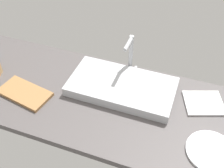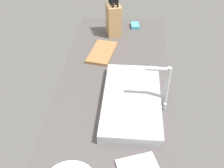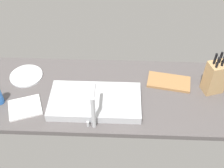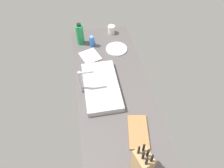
{
  "view_description": "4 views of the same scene",
  "coord_description": "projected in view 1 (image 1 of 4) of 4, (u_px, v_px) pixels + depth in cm",
  "views": [
    {
      "loc": [
        36.64,
        -89.91,
        107.17
      ],
      "look_at": [
        2.31,
        3.68,
        12.7
      ],
      "focal_mm": 44.11,
      "sensor_mm": 36.0,
      "label": 1
    },
    {
      "loc": [
        112.34,
        8.52,
        102.96
      ],
      "look_at": [
        -3.55,
        -0.83,
        8.85
      ],
      "focal_mm": 44.71,
      "sensor_mm": 36.0,
      "label": 2
    },
    {
      "loc": [
        -9.29,
        126.14,
        136.49
      ],
      "look_at": [
        -4.29,
        -2.21,
        9.06
      ],
      "focal_mm": 46.02,
      "sensor_mm": 36.0,
      "label": 3
    },
    {
      "loc": [
        -112.89,
        22.17,
        146.13
      ],
      "look_at": [
        3.76,
        1.0,
        8.97
      ],
      "focal_mm": 34.26,
      "sensor_mm": 36.0,
      "label": 4
    }
  ],
  "objects": [
    {
      "name": "faucet",
      "position": [
        130.0,
        53.0,
        1.48
      ],
      "size": [
        5.5,
        12.7,
        23.64
      ],
      "color": "#B7BABF",
      "rests_on": "countertop_slab"
    },
    {
      "name": "countertop_slab",
      "position": [
        105.0,
        103.0,
        1.43
      ],
      "size": [
        186.53,
        63.83,
        3.5
      ],
      "primitive_type": "cube",
      "color": "#514C4C",
      "rests_on": "ground"
    },
    {
      "name": "dish_towel",
      "position": [
        204.0,
        103.0,
        1.4
      ],
      "size": [
        23.64,
        22.14,
        1.2
      ],
      "primitive_type": "cube",
      "rotation": [
        0.0,
        0.0,
        0.35
      ],
      "color": "white",
      "rests_on": "countertop_slab"
    },
    {
      "name": "sink_basin",
      "position": [
        122.0,
        87.0,
        1.45
      ],
      "size": [
        55.45,
        29.29,
        5.18
      ],
      "primitive_type": "cube",
      "color": "#B7BABF",
      "rests_on": "countertop_slab"
    },
    {
      "name": "cutting_board",
      "position": [
        25.0,
        93.0,
        1.44
      ],
      "size": [
        29.69,
        18.87,
        1.8
      ],
      "primitive_type": "cube",
      "rotation": [
        0.0,
        0.0,
        -0.17
      ],
      "color": "#9E7042",
      "rests_on": "countertop_slab"
    },
    {
      "name": "dinner_plate",
      "position": [
        211.0,
        151.0,
        1.19
      ],
      "size": [
        21.73,
        21.73,
        1.2
      ],
      "primitive_type": "cylinder",
      "color": "white",
      "rests_on": "countertop_slab"
    }
  ]
}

